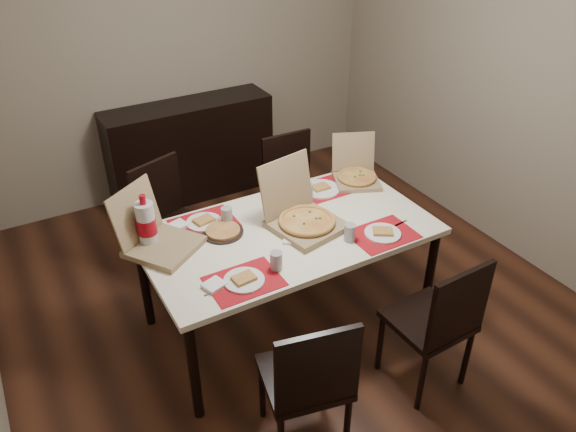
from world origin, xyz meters
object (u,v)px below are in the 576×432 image
object	(u,v)px
sideboard	(191,150)
chair_far_left	(170,218)
chair_near_right	(439,320)
chair_near_left	(309,379)
chair_far_right	(293,188)
dining_table	(288,238)
dip_bowl	(277,211)
pizza_box_center	(303,218)
soda_bottle	(147,225)

from	to	relation	value
sideboard	chair_far_left	bearing A→B (deg)	-118.12
sideboard	chair_near_right	size ratio (longest dim) A/B	1.61
chair_near_left	chair_far_right	world-z (taller)	same
dining_table	dip_bowl	xyz separation A→B (m)	(0.04, 0.21, 0.08)
sideboard	dining_table	size ratio (longest dim) A/B	0.83
chair_near_right	chair_far_left	size ratio (longest dim) A/B	1.00
pizza_box_center	chair_far_right	bearing A→B (deg)	63.64
sideboard	dip_bowl	size ratio (longest dim) A/B	13.40
dip_bowl	chair_far_left	bearing A→B (deg)	129.05
chair_near_left	soda_bottle	world-z (taller)	soda_bottle
chair_near_right	dining_table	bearing A→B (deg)	116.71
dining_table	chair_far_left	bearing A→B (deg)	119.95
chair_far_left	chair_far_right	world-z (taller)	same
dining_table	chair_far_right	world-z (taller)	chair_far_right
sideboard	chair_far_left	distance (m)	1.26
chair_far_right	pizza_box_center	xyz separation A→B (m)	(-0.40, -0.82, 0.30)
chair_far_left	soda_bottle	size ratio (longest dim) A/B	2.70
dining_table	chair_near_left	world-z (taller)	chair_near_left
dining_table	chair_near_right	size ratio (longest dim) A/B	1.94
dining_table	dip_bowl	distance (m)	0.22
soda_bottle	chair_far_right	bearing A→B (deg)	22.31
chair_near_right	pizza_box_center	xyz separation A→B (m)	(-0.35, 0.90, 0.30)
chair_far_right	dip_bowl	size ratio (longest dim) A/B	8.31
sideboard	pizza_box_center	xyz separation A→B (m)	(0.01, -1.98, 0.36)
chair_near_left	chair_near_right	world-z (taller)	same
dining_table	chair_far_left	distance (m)	1.01
chair_near_left	chair_far_left	size ratio (longest dim) A/B	1.00
chair_near_right	chair_near_left	bearing A→B (deg)	-179.84
dip_bowl	sideboard	bearing A→B (deg)	88.06
chair_near_right	chair_far_left	world-z (taller)	same
chair_near_right	chair_far_right	xyz separation A→B (m)	(0.05, 1.72, 0.00)
sideboard	chair_far_right	bearing A→B (deg)	-70.55
chair_far_right	sideboard	bearing A→B (deg)	109.45
sideboard	chair_far_left	xyz separation A→B (m)	(-0.59, -1.11, 0.06)
sideboard	dip_bowl	bearing A→B (deg)	-91.94
pizza_box_center	dip_bowl	xyz separation A→B (m)	(-0.07, 0.22, -0.05)
chair_far_left	dining_table	bearing A→B (deg)	-60.05
soda_bottle	chair_far_left	bearing A→B (deg)	62.77
chair_far_left	pizza_box_center	size ratio (longest dim) A/B	1.81
chair_far_right	chair_near_right	bearing A→B (deg)	-91.66
chair_far_left	pizza_box_center	world-z (taller)	pizza_box_center
chair_far_left	dip_bowl	size ratio (longest dim) A/B	8.31
chair_near_right	chair_far_left	xyz separation A→B (m)	(-0.96, 1.78, 0.00)
dining_table	soda_bottle	distance (m)	0.87
sideboard	dip_bowl	xyz separation A→B (m)	(-0.06, -1.77, 0.31)
chair_far_right	pizza_box_center	size ratio (longest dim) A/B	1.81
sideboard	chair_near_right	world-z (taller)	chair_near_right
chair_near_left	dining_table	bearing A→B (deg)	66.30
chair_far_right	pizza_box_center	distance (m)	0.96
soda_bottle	pizza_box_center	bearing A→B (deg)	-16.91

